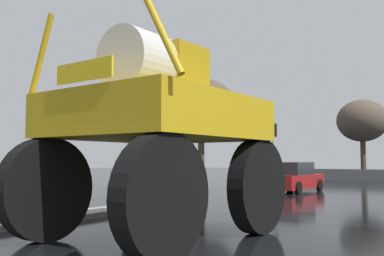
# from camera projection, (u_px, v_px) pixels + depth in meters

# --- Properties ---
(ground_plane) EXTENTS (120.00, 120.00, 0.00)m
(ground_plane) POSITION_uv_depth(u_px,v_px,m) (329.00, 195.00, 19.96)
(ground_plane) COLOR black
(median_island) EXTENTS (1.10, 11.31, 0.15)m
(median_island) POSITION_uv_depth(u_px,v_px,m) (28.00, 222.00, 10.91)
(median_island) COLOR gray
(median_island) RESTS_ON ground
(oversize_sprayer) EXTENTS (4.03, 5.55, 4.61)m
(oversize_sprayer) POSITION_uv_depth(u_px,v_px,m) (157.00, 129.00, 9.26)
(oversize_sprayer) COLOR black
(oversize_sprayer) RESTS_ON ground
(sedan_ahead) EXTENTS (2.12, 4.22, 1.52)m
(sedan_ahead) POSITION_uv_depth(u_px,v_px,m) (293.00, 178.00, 22.34)
(sedan_ahead) COLOR maroon
(sedan_ahead) RESTS_ON ground
(traffic_signal_near_left) EXTENTS (0.24, 0.54, 4.16)m
(traffic_signal_near_left) POSITION_uv_depth(u_px,v_px,m) (143.00, 123.00, 16.22)
(traffic_signal_near_left) COLOR gray
(traffic_signal_near_left) RESTS_ON ground
(traffic_signal_far_left) EXTENTS (0.24, 0.55, 4.09)m
(traffic_signal_far_left) POSITION_uv_depth(u_px,v_px,m) (274.00, 139.00, 28.07)
(traffic_signal_far_left) COLOR gray
(traffic_signal_far_left) RESTS_ON ground
(bare_tree_left) EXTENTS (4.20, 4.20, 6.59)m
(bare_tree_left) POSITION_uv_depth(u_px,v_px,m) (201.00, 108.00, 26.24)
(bare_tree_left) COLOR #473828
(bare_tree_left) RESTS_ON ground
(bare_tree_far_center) EXTENTS (4.10, 4.10, 6.62)m
(bare_tree_far_center) POSITION_uv_depth(u_px,v_px,m) (362.00, 121.00, 35.72)
(bare_tree_far_center) COLOR #473828
(bare_tree_far_center) RESTS_ON ground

